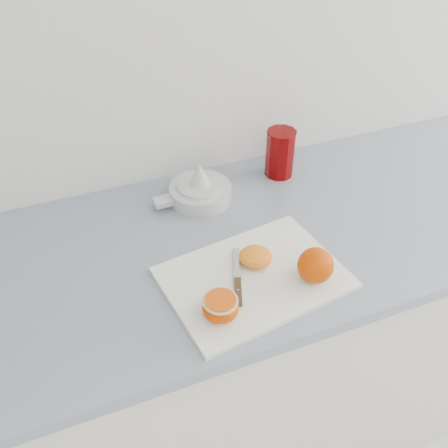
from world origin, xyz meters
name	(u,v)px	position (x,y,z in m)	size (l,w,h in m)	color
counter	(271,338)	(-0.05, 1.70, 0.45)	(2.40, 0.64, 0.89)	white
cutting_board	(254,278)	(-0.19, 1.55, 0.90)	(0.37, 0.26, 0.01)	white
whole_orange	(316,265)	(-0.07, 1.50, 0.94)	(0.08, 0.08, 0.08)	#E85800
half_orange	(220,307)	(-0.29, 1.48, 0.92)	(0.07, 0.07, 0.04)	#E85800
squeezed_shell	(256,257)	(-0.17, 1.59, 0.92)	(0.07, 0.07, 0.03)	orange
paring_knife	(238,286)	(-0.23, 1.53, 0.91)	(0.07, 0.16, 0.01)	#4B361E
citrus_juicer	(200,190)	(-0.20, 1.87, 0.92)	(0.20, 0.16, 0.11)	white
red_tumbler	(280,155)	(0.04, 1.90, 0.95)	(0.08, 0.08, 0.13)	#6C0000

